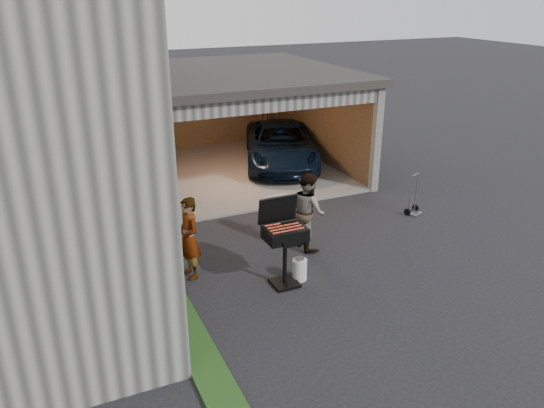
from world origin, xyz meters
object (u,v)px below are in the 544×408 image
Objects in this scene: bbq_grill at (284,236)px; propane_tank at (300,270)px; man at (308,211)px; woman at (189,238)px; minivan at (281,146)px; hand_truck at (413,206)px; plywood_panel at (153,258)px.

propane_tank is at bearing 2.50° from bbq_grill.
woman is at bearing 94.74° from man.
man is at bearing 56.32° from propane_tank.
minivan is at bearing -19.14° from man.
woman reaches higher than propane_tank.
minivan is 10.74× the size of propane_tank.
woman is 0.97× the size of bbq_grill.
man reaches higher than hand_truck.
propane_tank is (-2.55, -6.22, -0.40)m from minivan.
bbq_grill is 0.82m from propane_tank.
hand_truck is at bearing 89.28° from woman.
plywood_panel is (-0.63, 0.17, -0.34)m from woman.
minivan is at bearing 84.31° from hand_truck.
minivan is 6.83m from woman.
man is at bearing 86.80° from woman.
propane_tank is 4.15m from hand_truck.
propane_tank is 0.41× the size of hand_truck.
bbq_grill is 3.96× the size of propane_tank.
woman is 0.74m from plywood_panel.
man reaches higher than bbq_grill.
man is 1.57m from bbq_grill.
woman is at bearing 152.18° from propane_tank.
bbq_grill is at bearing -179.82° from hand_truck.
plywood_panel is 6.25m from hand_truck.
hand_truck is at bearing -53.50° from minivan.
minivan is 4.39× the size of hand_truck.
bbq_grill is (-2.88, -6.23, 0.35)m from minivan.
minivan is 7.12m from plywood_panel.
woman is at bearing -14.72° from plywood_panel.
woman is 1.57× the size of hand_truck.
hand_truck reaches higher than propane_tank.
hand_truck is at bearing -80.76° from man.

